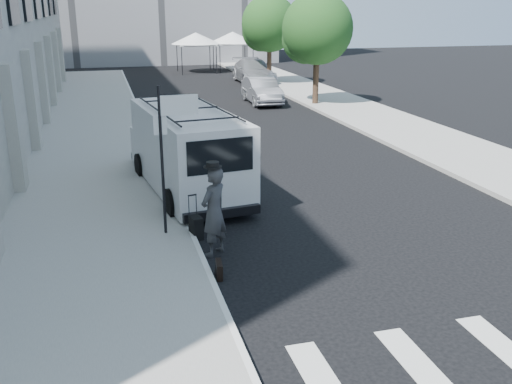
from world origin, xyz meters
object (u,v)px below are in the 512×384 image
businessman (214,212)px  parked_car_a (262,91)px  briefcase (219,270)px  parked_car_b (262,90)px  suitcase (196,227)px  cargo_van (186,150)px  parked_car_c (254,71)px

businessman → parked_car_a: businessman is taller
briefcase → parked_car_b: parked_car_b is taller
suitcase → parked_car_a: (6.90, 18.67, 0.43)m
briefcase → parked_car_b: 21.90m
briefcase → suitcase: bearing=99.7°
parked_car_b → businessman: bearing=-106.4°
cargo_van → parked_car_c: 24.84m
businessman → parked_car_b: (6.65, 19.66, -0.29)m
briefcase → suitcase: 2.16m
briefcase → parked_car_a: size_ratio=0.11×
parked_car_a → parked_car_b: parked_car_b is taller
businessman → parked_car_a: size_ratio=0.49×
parked_car_b → parked_car_c: (1.80, 8.52, 0.11)m
briefcase → parked_car_b: bearing=78.5°
businessman → suitcase: (-0.25, 1.00, -0.73)m
parked_car_b → briefcase: bearing=-105.8°
parked_car_a → parked_car_c: parked_car_c is taller
businessman → cargo_van: bearing=-132.7°
briefcase → cargo_van: 6.04m
briefcase → parked_car_a: 21.91m
parked_car_b → parked_car_c: size_ratio=0.77×
businessman → parked_car_a: 20.77m
cargo_van → parked_car_c: bearing=63.1°
businessman → parked_car_c: bearing=-148.0°
cargo_van → suitcase: bearing=-102.9°
businessman → cargo_van: 4.80m
suitcase → parked_car_c: 28.55m
parked_car_a → parked_car_b: size_ratio=0.94×
suitcase → parked_car_c: bearing=59.6°
cargo_van → businessman: bearing=-98.8°
cargo_van → parked_car_a: (6.53, 14.89, -0.55)m
parked_car_c → parked_car_b: bearing=-100.1°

